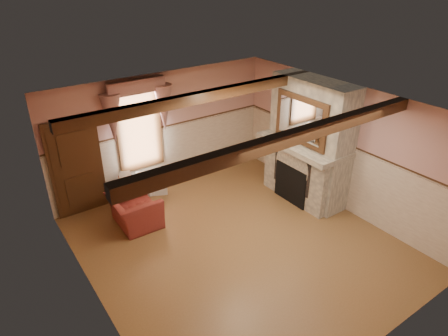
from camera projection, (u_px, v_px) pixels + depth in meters
floor at (238, 244)px, 7.88m from camera, size 5.50×6.00×0.01m
ceiling at (241, 109)px, 6.59m from camera, size 5.50×6.00×0.01m
wall_back at (163, 131)px, 9.41m from camera, size 5.50×0.02×2.80m
wall_front at (382, 278)px, 5.06m from camera, size 5.50×0.02×2.80m
wall_left at (90, 236)px, 5.83m from camera, size 0.02×6.00×2.80m
wall_right at (341, 147)px, 8.64m from camera, size 0.02×6.00×2.80m
wainscot at (239, 212)px, 7.53m from camera, size 5.50×6.00×1.50m
chair_rail at (240, 178)px, 7.19m from camera, size 5.50×6.00×0.08m
firebox at (293, 183)px, 9.13m from camera, size 0.20×0.95×0.90m
armchair at (134, 210)px, 8.34m from camera, size 0.94×1.07×0.68m
side_table at (126, 193)px, 9.10m from camera, size 0.62×0.62×0.55m
book_stack at (125, 178)px, 8.94m from camera, size 0.35×0.39×0.20m
radiator at (152, 183)px, 9.43m from camera, size 0.71×0.45×0.60m
bowl at (306, 141)px, 8.76m from camera, size 0.34×0.34×0.08m
mantel_clock at (280, 127)px, 9.35m from camera, size 0.14×0.24×0.20m
oil_lamp at (287, 128)px, 9.15m from camera, size 0.11×0.11×0.28m
candle_red at (325, 148)px, 8.34m from camera, size 0.06×0.06×0.16m
jar_yellow at (327, 149)px, 8.31m from camera, size 0.06×0.06×0.12m
fireplace at (310, 141)px, 8.91m from camera, size 0.85×2.00×2.80m
mantel at (304, 144)px, 8.83m from camera, size 1.05×2.05×0.12m
overmantel_mirror at (300, 120)px, 8.46m from camera, size 0.06×1.44×1.04m
door at (77, 169)px, 8.46m from camera, size 1.10×0.10×2.10m
window at (139, 127)px, 8.97m from camera, size 1.06×0.08×2.02m
window_drapes at (138, 103)px, 8.63m from camera, size 1.30×0.14×1.40m
ceiling_beam_front at (291, 138)px, 5.76m from camera, size 5.50×0.18×0.20m
ceiling_beam_back at (202, 97)px, 7.51m from camera, size 5.50×0.18×0.20m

